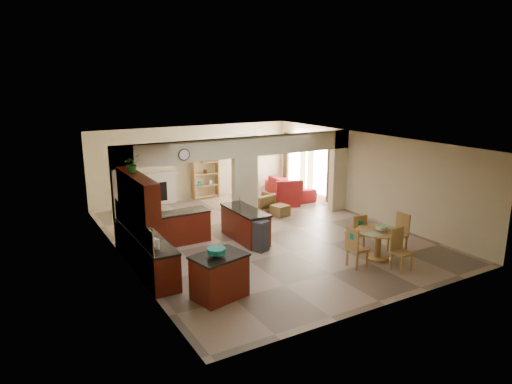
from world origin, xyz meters
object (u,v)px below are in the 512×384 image
kitchen_island (219,276)px  sofa (290,188)px  dining_table (378,240)px  armchair (261,203)px

kitchen_island → sofa: bearing=33.0°
dining_table → sofa: size_ratio=0.46×
kitchen_island → sofa: 8.80m
sofa → armchair: bearing=127.1°
dining_table → kitchen_island: bearing=178.6°
armchair → dining_table: bearing=83.4°
dining_table → armchair: 5.17m
kitchen_island → armchair: 6.44m
sofa → dining_table: bearing=170.3°
dining_table → sofa: bearing=75.5°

